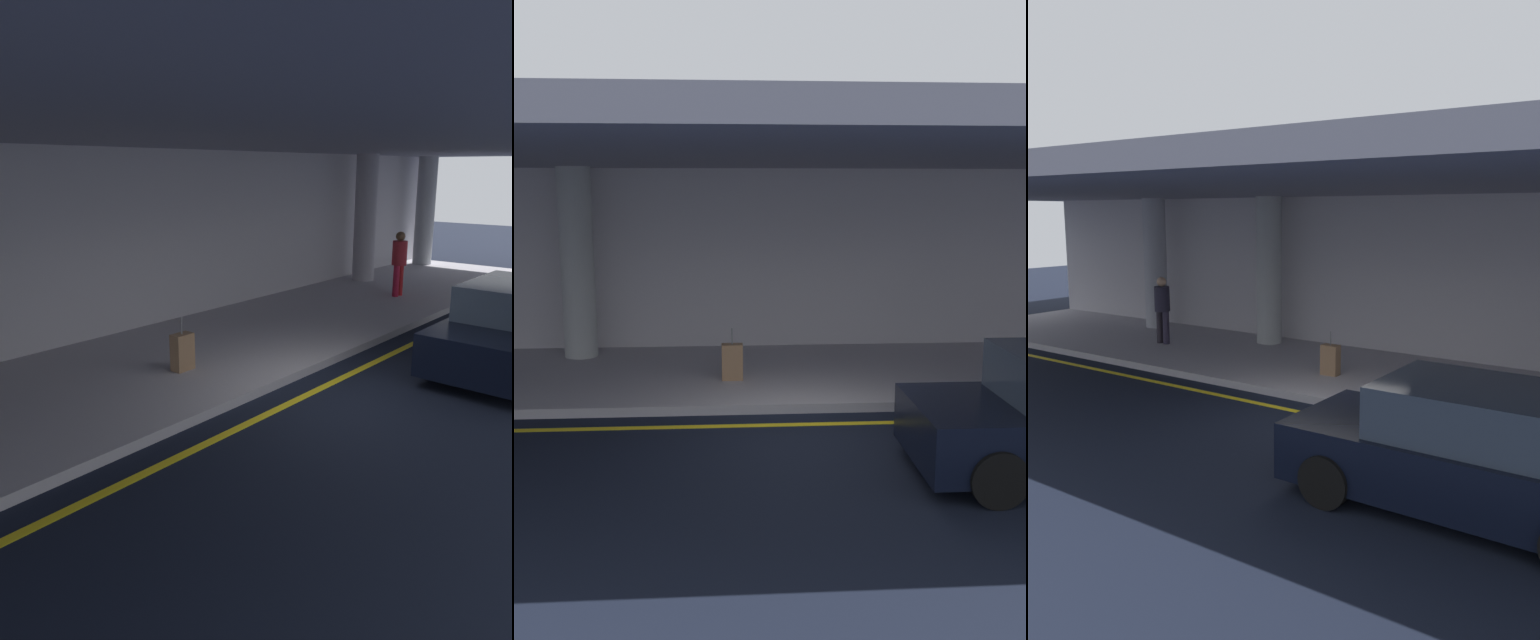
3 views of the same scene
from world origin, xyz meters
TOP-DOWN VIEW (x-y plane):
  - ground_plane at (0.00, 0.00)m, footprint 60.00×60.00m
  - sidewalk at (0.00, 3.10)m, footprint 26.00×4.20m
  - lane_stripe_yellow at (0.00, 0.49)m, footprint 26.00×0.14m
  - support_column_left_mid at (-4.00, 4.46)m, footprint 0.64×0.64m
  - ceiling_overhang at (0.00, 2.60)m, footprint 28.00×13.20m
  - terminal_back_wall at (0.00, 5.35)m, footprint 26.00×0.30m
  - suitcase_upright_primary at (-1.06, 2.51)m, footprint 0.36×0.22m

SIDE VIEW (x-z plane):
  - ground_plane at x=0.00m, z-range 0.00..0.00m
  - lane_stripe_yellow at x=0.00m, z-range 0.00..0.01m
  - sidewalk at x=0.00m, z-range 0.00..0.15m
  - suitcase_upright_primary at x=-1.06m, z-range 0.01..0.91m
  - terminal_back_wall at x=0.00m, z-range 0.00..3.80m
  - support_column_left_mid at x=-4.00m, z-range 0.15..3.80m
  - ceiling_overhang at x=0.00m, z-range 3.80..4.10m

